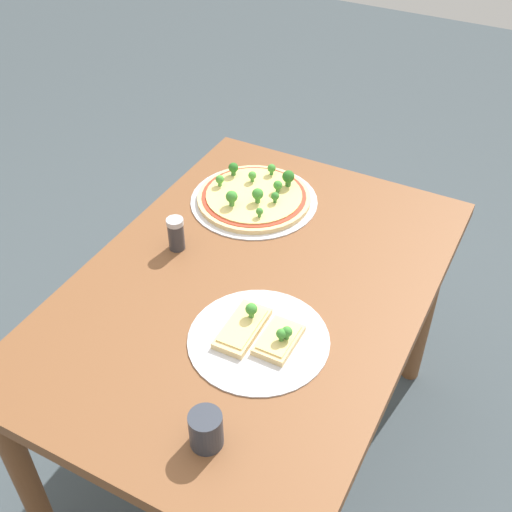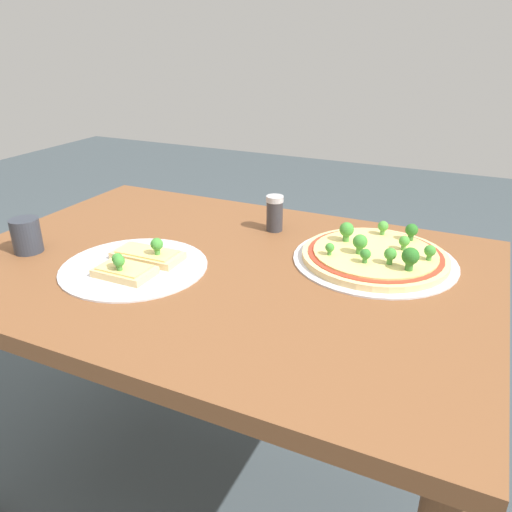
{
  "view_description": "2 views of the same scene",
  "coord_description": "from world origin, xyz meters",
  "px_view_note": "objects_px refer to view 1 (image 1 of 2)",
  "views": [
    {
      "loc": [
        -1.02,
        -0.54,
        1.79
      ],
      "look_at": [
        0.08,
        0.03,
        0.74
      ],
      "focal_mm": 45.0,
      "sensor_mm": 36.0,
      "label": 1
    },
    {
      "loc": [
        0.5,
        -0.88,
        1.19
      ],
      "look_at": [
        0.08,
        0.03,
        0.74
      ],
      "focal_mm": 35.0,
      "sensor_mm": 36.0,
      "label": 2
    }
  ],
  "objects_px": {
    "pizza_tray_whole": "(254,197)",
    "drinking_cup": "(206,430)",
    "dining_table": "(252,312)",
    "pizza_tray_slice": "(259,335)",
    "condiment_shaker": "(176,234)"
  },
  "relations": [
    {
      "from": "dining_table",
      "to": "condiment_shaker",
      "type": "bearing_deg",
      "value": 81.9
    },
    {
      "from": "condiment_shaker",
      "to": "pizza_tray_slice",
      "type": "bearing_deg",
      "value": -118.64
    },
    {
      "from": "dining_table",
      "to": "pizza_tray_slice",
      "type": "height_order",
      "value": "pizza_tray_slice"
    },
    {
      "from": "dining_table",
      "to": "drinking_cup",
      "type": "height_order",
      "value": "drinking_cup"
    },
    {
      "from": "dining_table",
      "to": "pizza_tray_whole",
      "type": "relative_size",
      "value": 3.24
    },
    {
      "from": "drinking_cup",
      "to": "dining_table",
      "type": "bearing_deg",
      "value": 17.06
    },
    {
      "from": "dining_table",
      "to": "pizza_tray_whole",
      "type": "height_order",
      "value": "pizza_tray_whole"
    },
    {
      "from": "pizza_tray_whole",
      "to": "dining_table",
      "type": "bearing_deg",
      "value": -153.43
    },
    {
      "from": "pizza_tray_whole",
      "to": "drinking_cup",
      "type": "height_order",
      "value": "drinking_cup"
    },
    {
      "from": "pizza_tray_slice",
      "to": "drinking_cup",
      "type": "xyz_separation_m",
      "value": [
        -0.28,
        -0.03,
        0.03
      ]
    },
    {
      "from": "pizza_tray_whole",
      "to": "drinking_cup",
      "type": "distance_m",
      "value": 0.8
    },
    {
      "from": "pizza_tray_whole",
      "to": "pizza_tray_slice",
      "type": "bearing_deg",
      "value": -151.1
    },
    {
      "from": "drinking_cup",
      "to": "condiment_shaker",
      "type": "height_order",
      "value": "condiment_shaker"
    },
    {
      "from": "pizza_tray_whole",
      "to": "drinking_cup",
      "type": "xyz_separation_m",
      "value": [
        -0.75,
        -0.29,
        0.03
      ]
    },
    {
      "from": "pizza_tray_slice",
      "to": "condiment_shaker",
      "type": "relative_size",
      "value": 3.45
    }
  ]
}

